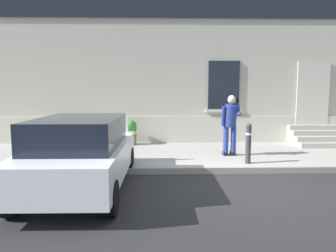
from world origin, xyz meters
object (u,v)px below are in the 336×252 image
(planter_cream, at_px, (50,133))
(planter_olive, at_px, (131,132))
(hatchback_car_white, at_px, (82,152))
(bollard_far_left, at_px, (83,143))
(bollard_near_person, at_px, (248,142))
(person_on_phone, at_px, (230,121))

(planter_cream, xyz_separation_m, planter_olive, (2.65, 0.33, 0.00))
(hatchback_car_white, distance_m, bollard_far_left, 1.61)
(bollard_near_person, relative_size, planter_cream, 1.22)
(planter_olive, bearing_deg, bollard_far_left, -108.20)
(bollard_near_person, xyz_separation_m, planter_olive, (-3.28, 2.85, -0.11))
(planter_cream, bearing_deg, bollard_near_person, -23.00)
(bollard_near_person, xyz_separation_m, bollard_far_left, (-4.22, 0.00, 0.00))
(bollard_far_left, distance_m, person_on_phone, 4.09)
(hatchback_car_white, distance_m, person_on_phone, 4.39)
(hatchback_car_white, relative_size, bollard_near_person, 3.90)
(planter_olive, bearing_deg, bollard_near_person, -40.96)
(hatchback_car_white, bearing_deg, bollard_near_person, 22.11)
(bollard_near_person, relative_size, person_on_phone, 0.60)
(bollard_near_person, bearing_deg, person_on_phone, 105.72)
(bollard_far_left, bearing_deg, person_on_phone, 13.28)
(hatchback_car_white, xyz_separation_m, person_on_phone, (3.60, 2.50, 0.36))
(bollard_far_left, distance_m, planter_cream, 3.05)
(bollard_far_left, bearing_deg, bollard_near_person, 0.00)
(hatchback_car_white, distance_m, bollard_near_person, 4.17)
(hatchback_car_white, distance_m, planter_cream, 4.59)
(bollard_far_left, xyz_separation_m, person_on_phone, (3.96, 0.93, 0.43))
(bollard_far_left, relative_size, planter_olive, 1.22)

